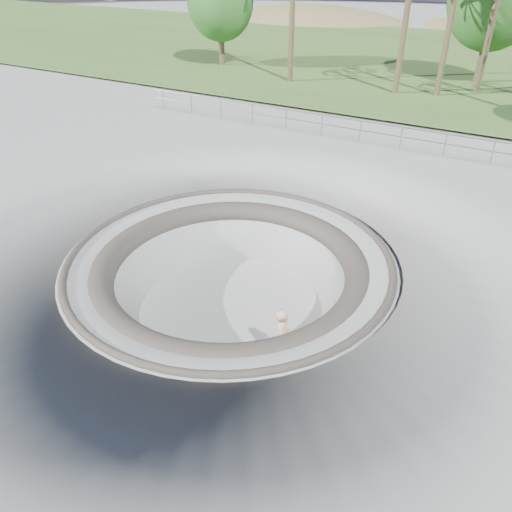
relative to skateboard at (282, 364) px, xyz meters
The scene contains 8 objects.
ground 3.65m from the skateboard, 148.67° to the left, with size 180.00×180.00×0.00m, color #A7A8A2.
skate_bowl 3.16m from the skateboard, 148.67° to the left, with size 14.00×14.00×4.10m.
grass_strip 35.80m from the skateboard, 94.33° to the left, with size 180.00×36.00×0.12m.
distant_hills 59.05m from the skateboard, 88.95° to the left, with size 103.20×45.00×28.60m.
safety_railing 14.14m from the skateboard, 101.19° to the left, with size 25.00×0.06×1.03m.
skateboard is the anchor object (origin of this frame).
skater 0.97m from the skateboard, 14.04° to the left, with size 0.69×0.46×1.90m, color #D6A88B.
bushy_tree_left 31.93m from the skateboard, 125.52° to the left, with size 5.09×4.62×7.34m.
Camera 1 is at (7.16, -11.11, 8.33)m, focal length 35.00 mm.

